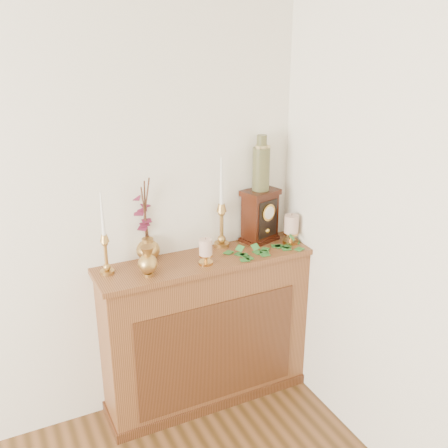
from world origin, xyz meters
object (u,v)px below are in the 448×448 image
ginger_jar (144,222)px  mantel_clock (260,216)px  candlestick_center (222,218)px  bud_vase (148,262)px  ceramic_vase (261,166)px  candlestick_left (105,248)px

ginger_jar → mantel_clock: size_ratio=1.52×
ginger_jar → mantel_clock: 0.70m
candlestick_center → mantel_clock: candlestick_center is taller
bud_vase → ginger_jar: size_ratio=0.34×
bud_vase → ceramic_vase: bearing=12.8°
candlestick_center → bud_vase: candlestick_center is taller
candlestick_left → candlestick_center: size_ratio=0.83×
mantel_clock → ceramic_vase: bearing=90.0°
ginger_jar → ceramic_vase: size_ratio=1.50×
candlestick_left → bud_vase: bearing=-34.1°
bud_vase → ginger_jar: 0.27m
ceramic_vase → candlestick_center: bearing=175.9°
candlestick_center → bud_vase: bearing=-159.8°
candlestick_left → ginger_jar: (0.24, 0.10, 0.07)m
bud_vase → ginger_jar: bearing=75.6°
candlestick_left → ceramic_vase: 0.98m
candlestick_left → bud_vase: size_ratio=2.69×
ginger_jar → ceramic_vase: ceramic_vase is taller
bud_vase → mantel_clock: bearing=12.5°
bud_vase → ginger_jar: (0.06, 0.22, 0.13)m
mantel_clock → ceramic_vase: ceramic_vase is taller
ginger_jar → mantel_clock: ginger_jar is taller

